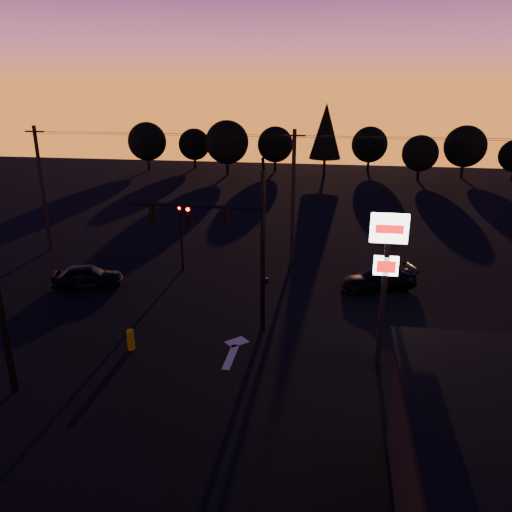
% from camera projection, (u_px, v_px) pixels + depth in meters
% --- Properties ---
extents(ground, '(120.00, 120.00, 0.00)m').
position_uv_depth(ground, '(215.00, 368.00, 21.68)').
color(ground, black).
rests_on(ground, ground).
extents(lane_arrow, '(1.20, 3.10, 0.01)m').
position_uv_depth(lane_arrow, '(234.00, 349.00, 23.16)').
color(lane_arrow, beige).
rests_on(lane_arrow, ground).
extents(traffic_signal_mast, '(6.79, 0.52, 8.58)m').
position_uv_depth(traffic_signal_mast, '(230.00, 233.00, 23.82)').
color(traffic_signal_mast, black).
rests_on(traffic_signal_mast, ground).
extents(secondary_signal, '(0.30, 0.31, 4.35)m').
position_uv_depth(secondary_signal, '(181.00, 228.00, 32.24)').
color(secondary_signal, black).
rests_on(secondary_signal, ground).
extents(pylon_sign, '(1.50, 0.28, 6.80)m').
position_uv_depth(pylon_sign, '(387.00, 259.00, 20.41)').
color(pylon_sign, black).
rests_on(pylon_sign, ground).
extents(utility_pole_0, '(1.40, 0.26, 9.00)m').
position_uv_depth(utility_pole_0, '(43.00, 189.00, 35.71)').
color(utility_pole_0, black).
rests_on(utility_pole_0, ground).
extents(utility_pole_1, '(1.40, 0.26, 9.00)m').
position_uv_depth(utility_pole_1, '(293.00, 198.00, 32.95)').
color(utility_pole_1, black).
rests_on(utility_pole_1, ground).
extents(power_wires, '(36.00, 1.22, 0.07)m').
position_uv_depth(power_wires, '(294.00, 136.00, 31.65)').
color(power_wires, black).
rests_on(power_wires, ground).
extents(bollard, '(0.33, 0.33, 0.98)m').
position_uv_depth(bollard, '(131.00, 340.00, 23.04)').
color(bollard, '#BF8905').
rests_on(bollard, ground).
extents(tree_0, '(5.36, 5.36, 6.74)m').
position_uv_depth(tree_0, '(147.00, 142.00, 70.39)').
color(tree_0, black).
rests_on(tree_0, ground).
extents(tree_1, '(4.54, 4.54, 5.71)m').
position_uv_depth(tree_1, '(194.00, 144.00, 72.47)').
color(tree_1, black).
rests_on(tree_1, ground).
extents(tree_2, '(5.77, 5.78, 7.26)m').
position_uv_depth(tree_2, '(227.00, 142.00, 66.58)').
color(tree_2, black).
rests_on(tree_2, ground).
extents(tree_3, '(4.95, 4.95, 6.22)m').
position_uv_depth(tree_3, '(275.00, 145.00, 69.60)').
color(tree_3, black).
rests_on(tree_3, ground).
extents(tree_4, '(4.18, 4.18, 9.50)m').
position_uv_depth(tree_4, '(326.00, 131.00, 65.01)').
color(tree_4, black).
rests_on(tree_4, ground).
extents(tree_5, '(4.95, 4.95, 6.22)m').
position_uv_depth(tree_5, '(370.00, 145.00, 69.47)').
color(tree_5, black).
rests_on(tree_5, ground).
extents(tree_6, '(4.54, 4.54, 5.71)m').
position_uv_depth(tree_6, '(420.00, 153.00, 63.05)').
color(tree_6, black).
rests_on(tree_6, ground).
extents(tree_7, '(5.36, 5.36, 6.74)m').
position_uv_depth(tree_7, '(465.00, 146.00, 64.73)').
color(tree_7, black).
rests_on(tree_7, ground).
extents(car_left, '(4.42, 2.80, 1.40)m').
position_uv_depth(car_left, '(88.00, 276.00, 30.09)').
color(car_left, black).
rests_on(car_left, ground).
extents(car_right, '(4.89, 3.46, 1.32)m').
position_uv_depth(car_right, '(379.00, 279.00, 29.77)').
color(car_right, black).
rests_on(car_right, ground).
extents(suv_parked, '(3.63, 5.85, 1.51)m').
position_uv_depth(suv_parked, '(503.00, 428.00, 16.69)').
color(suv_parked, black).
rests_on(suv_parked, ground).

